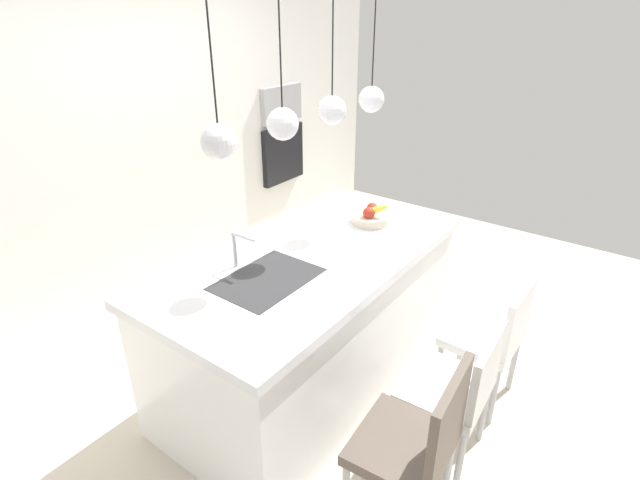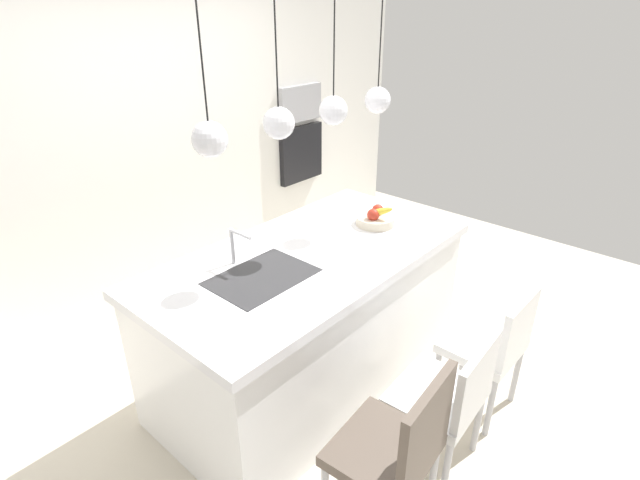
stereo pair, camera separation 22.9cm
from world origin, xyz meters
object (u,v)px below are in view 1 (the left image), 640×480
object	(u,v)px
oven	(282,154)
chair_middle	(457,387)
fruit_bowl	(371,217)
chair_near	(417,442)
chair_far	(492,335)
microwave	(281,104)

from	to	relation	value
oven	chair_middle	size ratio (longest dim) A/B	0.67
fruit_bowl	chair_near	size ratio (longest dim) A/B	0.28
chair_near	chair_middle	xyz separation A→B (m)	(0.49, 0.01, -0.04)
oven	chair_near	size ratio (longest dim) A/B	0.60
oven	chair_near	world-z (taller)	oven
oven	chair_far	xyz separation A→B (m)	(-1.09, -2.58, -0.44)
chair_middle	chair_far	bearing A→B (deg)	0.02
microwave	chair_far	distance (m)	2.95
chair_near	microwave	bearing A→B (deg)	50.64
microwave	oven	bearing A→B (deg)	0.00
fruit_bowl	chair_middle	xyz separation A→B (m)	(-0.65, -0.95, -0.52)
chair_middle	chair_far	distance (m)	0.55
microwave	chair_far	bearing A→B (deg)	-112.82
microwave	oven	distance (m)	0.50
oven	chair_middle	distance (m)	3.09
chair_middle	chair_near	bearing A→B (deg)	-179.11
fruit_bowl	chair_near	world-z (taller)	fruit_bowl
fruit_bowl	chair_middle	world-z (taller)	fruit_bowl
chair_far	microwave	bearing A→B (deg)	67.18
fruit_bowl	chair_near	bearing A→B (deg)	-139.95
microwave	fruit_bowl	bearing A→B (deg)	-121.16
oven	chair_near	xyz separation A→B (m)	(-2.12, -2.59, -0.40)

